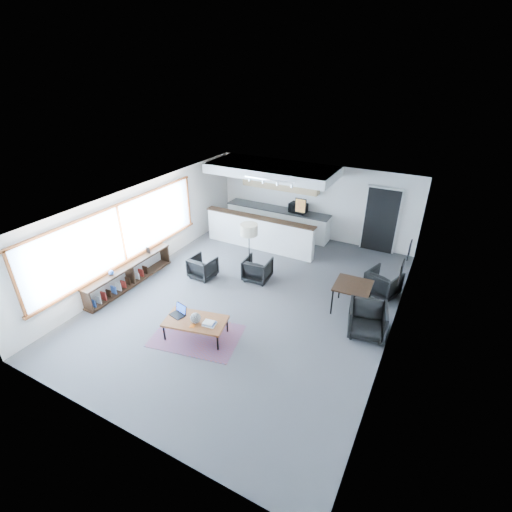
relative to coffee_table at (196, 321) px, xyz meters
The scene contains 21 objects.
room 2.15m from the coffee_table, 78.83° to the left, with size 7.02×9.02×2.62m.
window 3.41m from the coffee_table, 161.57° to the left, with size 0.10×5.95×1.66m.
console 3.05m from the coffee_table, 163.25° to the left, with size 0.35×3.00×0.80m.
kitchenette 5.78m from the coffee_table, 98.26° to the left, with size 4.20×1.96×2.60m.
doorway 6.92m from the coffee_table, 67.11° to the left, with size 1.10×0.12×2.15m.
track_light 4.64m from the coffee_table, 92.90° to the left, with size 1.60×0.07×0.15m.
wall_art_lower 4.64m from the coffee_table, 31.16° to the left, with size 0.03×0.38×0.48m.
wall_art_upper 5.40m from the coffee_table, 43.30° to the left, with size 0.03×0.34×0.44m.
kilim_rug 0.41m from the coffee_table, 90.00° to the right, with size 2.18×1.69×0.01m.
coffee_table is the anchor object (origin of this frame).
laptop 0.47m from the coffee_table, behind, with size 0.39×0.34×0.24m.
ceramic_pot 0.17m from the coffee_table, 47.05° to the right, with size 0.24×0.24×0.24m.
book_stack 0.38m from the coffee_table, ahead, with size 0.31×0.26×0.09m.
coaster 0.22m from the coffee_table, 72.34° to the right, with size 0.13×0.13×0.01m.
armchair_left 2.64m from the coffee_table, 121.83° to the left, with size 0.67×0.63×0.69m, color black.
armchair_right 2.85m from the coffee_table, 88.56° to the left, with size 0.71×0.67×0.73m, color black.
floor_lamp 3.02m from the coffee_table, 93.76° to the left, with size 0.49×0.49×1.67m.
dining_table 3.88m from the coffee_table, 43.26° to the left, with size 0.91×0.91×0.74m.
dining_chair_near 3.88m from the coffee_table, 29.41° to the left, with size 0.69×0.65×0.71m, color black.
dining_chair_far 5.03m from the coffee_table, 47.75° to the left, with size 0.65×0.61×0.66m, color black.
microwave 6.12m from the coffee_table, 90.49° to the left, with size 0.59×0.32×0.40m, color black.
Camera 1 is at (3.93, -7.16, 5.60)m, focal length 26.00 mm.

